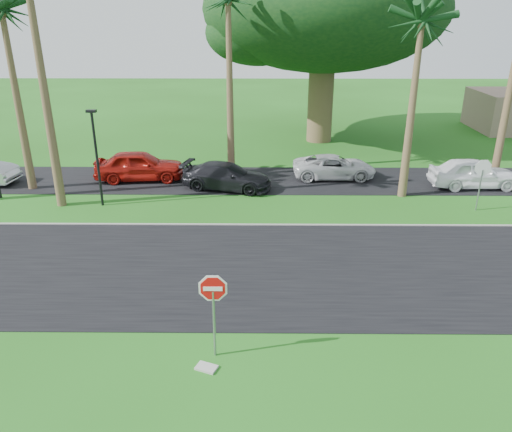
{
  "coord_description": "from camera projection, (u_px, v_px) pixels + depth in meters",
  "views": [
    {
      "loc": [
        1.72,
        -14.23,
        8.69
      ],
      "look_at": [
        1.56,
        2.72,
        1.8
      ],
      "focal_mm": 35.0,
      "sensor_mm": 36.0,
      "label": 1
    }
  ],
  "objects": [
    {
      "name": "car_minivan",
      "position": [
        334.0,
        167.0,
        28.18
      ],
      "size": [
        4.68,
        2.23,
        1.29
      ],
      "primitive_type": "imported",
      "rotation": [
        0.0,
        0.0,
        1.59
      ],
      "color": "silver",
      "rests_on": "ground"
    },
    {
      "name": "stop_sign_near",
      "position": [
        213.0,
        299.0,
        13.02
      ],
      "size": [
        1.05,
        0.07,
        2.62
      ],
      "color": "gray",
      "rests_on": "ground"
    },
    {
      "name": "curb",
      "position": [
        221.0,
        225.0,
        22.06
      ],
      "size": [
        120.0,
        0.12,
        0.06
      ],
      "primitive_type": "cube",
      "color": "gray",
      "rests_on": "ground"
    },
    {
      "name": "palm_right_near",
      "position": [
        422.0,
        26.0,
        22.57
      ],
      "size": [
        5.0,
        5.0,
        9.5
      ],
      "color": "brown",
      "rests_on": "ground"
    },
    {
      "name": "parking_strip",
      "position": [
        230.0,
        180.0,
        28.05
      ],
      "size": [
        120.0,
        5.0,
        0.02
      ],
      "primitive_type": "cube",
      "color": "black",
      "rests_on": "ground"
    },
    {
      "name": "car_dark",
      "position": [
        227.0,
        177.0,
        26.4
      ],
      "size": [
        5.07,
        3.0,
        1.38
      ],
      "primitive_type": "imported",
      "rotation": [
        0.0,
        0.0,
        1.33
      ],
      "color": "black",
      "rests_on": "ground"
    },
    {
      "name": "streetlight_right",
      "position": [
        96.0,
        152.0,
        23.4
      ],
      "size": [
        0.45,
        0.25,
        4.64
      ],
      "color": "black",
      "rests_on": "ground"
    },
    {
      "name": "road",
      "position": [
        213.0,
        268.0,
        18.32
      ],
      "size": [
        120.0,
        8.0,
        0.02
      ],
      "primitive_type": "cube",
      "color": "black",
      "rests_on": "ground"
    },
    {
      "name": "car_red",
      "position": [
        140.0,
        166.0,
        27.76
      ],
      "size": [
        5.01,
        2.36,
        1.66
      ],
      "primitive_type": "imported",
      "rotation": [
        0.0,
        0.0,
        1.66
      ],
      "color": "#99130C",
      "rests_on": "ground"
    },
    {
      "name": "canopy_tree",
      "position": [
        325.0,
        10.0,
        33.43
      ],
      "size": [
        16.5,
        16.5,
        13.12
      ],
      "color": "brown",
      "rests_on": "ground"
    },
    {
      "name": "palm_left_mid",
      "position": [
        2.0,
        14.0,
        23.48
      ],
      "size": [
        5.0,
        5.0,
        10.0
      ],
      "color": "brown",
      "rests_on": "ground"
    },
    {
      "name": "palm_center",
      "position": [
        228.0,
        4.0,
        25.99
      ],
      "size": [
        5.0,
        5.0,
        10.5
      ],
      "color": "brown",
      "rests_on": "ground"
    },
    {
      "name": "ground",
      "position": [
        208.0,
        297.0,
        16.47
      ],
      "size": [
        120.0,
        120.0,
        0.0
      ],
      "primitive_type": "plane",
      "color": "#1E5114",
      "rests_on": "ground"
    },
    {
      "name": "utility_slab",
      "position": [
        206.0,
        368.0,
        13.15
      ],
      "size": [
        0.64,
        0.53,
        0.06
      ],
      "primitive_type": "cube",
      "rotation": [
        0.0,
        0.0,
        -0.38
      ],
      "color": "#A5A49D",
      "rests_on": "ground"
    },
    {
      "name": "stop_sign_far",
      "position": [
        482.0,
        174.0,
        23.11
      ],
      "size": [
        1.05,
        0.07,
        2.62
      ],
      "rotation": [
        0.0,
        0.0,
        3.14
      ],
      "color": "gray",
      "rests_on": "ground"
    },
    {
      "name": "car_pickup",
      "position": [
        474.0,
        173.0,
        26.61
      ],
      "size": [
        4.65,
        1.97,
        1.57
      ],
      "primitive_type": "imported",
      "rotation": [
        0.0,
        0.0,
        1.6
      ],
      "color": "white",
      "rests_on": "ground"
    }
  ]
}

